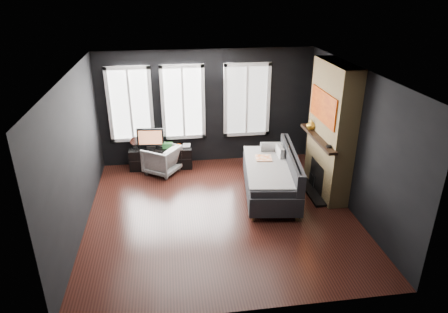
{
  "coord_description": "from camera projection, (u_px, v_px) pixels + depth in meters",
  "views": [
    {
      "loc": [
        -0.86,
        -6.5,
        4.11
      ],
      "look_at": [
        0.1,
        0.3,
        1.05
      ],
      "focal_mm": 32.0,
      "sensor_mm": 36.0,
      "label": 1
    }
  ],
  "objects": [
    {
      "name": "book",
      "position": [
        182.0,
        141.0,
        9.4
      ],
      "size": [
        0.18,
        0.04,
        0.25
      ],
      "primitive_type": "imported",
      "rotation": [
        0.0,
        0.0,
        -0.11
      ],
      "color": "#C2B89A",
      "rests_on": "media_console"
    },
    {
      "name": "mantel_clock",
      "position": [
        329.0,
        146.0,
        7.46
      ],
      "size": [
        0.11,
        0.11,
        0.04
      ],
      "primitive_type": "cylinder",
      "rotation": [
        0.0,
        0.0,
        0.04
      ],
      "color": "black",
      "rests_on": "fireplace"
    },
    {
      "name": "storage_box",
      "position": [
        168.0,
        145.0,
        9.31
      ],
      "size": [
        0.24,
        0.17,
        0.12
      ],
      "primitive_type": "cube",
      "rotation": [
        0.0,
        0.0,
        -0.13
      ],
      "color": "#2A7232",
      "rests_on": "media_console"
    },
    {
      "name": "wall_right",
      "position": [
        354.0,
        141.0,
        7.44
      ],
      "size": [
        0.02,
        5.0,
        2.7
      ],
      "primitive_type": "cube",
      "color": "black",
      "rests_on": "ground"
    },
    {
      "name": "wall_left",
      "position": [
        76.0,
        156.0,
        6.79
      ],
      "size": [
        0.02,
        5.0,
        2.7
      ],
      "primitive_type": "cube",
      "color": "black",
      "rests_on": "ground"
    },
    {
      "name": "mantel_vase",
      "position": [
        311.0,
        125.0,
        8.34
      ],
      "size": [
        0.26,
        0.27,
        0.2
      ],
      "primitive_type": "imported",
      "rotation": [
        0.0,
        0.0,
        -0.33
      ],
      "color": "gold",
      "rests_on": "fireplace"
    },
    {
      "name": "media_console",
      "position": [
        161.0,
        157.0,
        9.44
      ],
      "size": [
        1.47,
        0.51,
        0.5
      ],
      "primitive_type": null,
      "rotation": [
        0.0,
        0.0,
        -0.04
      ],
      "color": "black",
      "rests_on": "floor"
    },
    {
      "name": "ceiling",
      "position": [
        221.0,
        73.0,
        6.57
      ],
      "size": [
        5.0,
        5.0,
        0.0
      ],
      "primitive_type": "plane",
      "color": "white",
      "rests_on": "ground"
    },
    {
      "name": "wall_back",
      "position": [
        207.0,
        108.0,
        9.38
      ],
      "size": [
        5.0,
        0.02,
        2.7
      ],
      "primitive_type": "cube",
      "color": "black",
      "rests_on": "ground"
    },
    {
      "name": "stripe_pillow",
      "position": [
        280.0,
        155.0,
        8.5
      ],
      "size": [
        0.09,
        0.39,
        0.39
      ],
      "primitive_type": "cube",
      "rotation": [
        0.0,
        0.0,
        0.01
      ],
      "color": "gray",
      "rests_on": "sofa"
    },
    {
      "name": "monitor",
      "position": [
        150.0,
        137.0,
        9.21
      ],
      "size": [
        0.63,
        0.19,
        0.55
      ],
      "primitive_type": null,
      "rotation": [
        0.0,
        0.0,
        -0.09
      ],
      "color": "black",
      "rests_on": "media_console"
    },
    {
      "name": "desk_fan",
      "position": [
        135.0,
        142.0,
        9.24
      ],
      "size": [
        0.25,
        0.25,
        0.31
      ],
      "primitive_type": null,
      "rotation": [
        0.0,
        0.0,
        0.17
      ],
      "color": "gray",
      "rests_on": "media_console"
    },
    {
      "name": "windows",
      "position": [
        186.0,
        64.0,
        8.86
      ],
      "size": [
        4.0,
        0.16,
        1.76
      ],
      "primitive_type": null,
      "color": "white",
      "rests_on": "wall_back"
    },
    {
      "name": "fireplace",
      "position": [
        331.0,
        130.0,
        7.95
      ],
      "size": [
        0.7,
        1.62,
        2.7
      ],
      "primitive_type": null,
      "color": "#93724C",
      "rests_on": "floor"
    },
    {
      "name": "floor",
      "position": [
        221.0,
        213.0,
        7.66
      ],
      "size": [
        5.0,
        5.0,
        0.0
      ],
      "primitive_type": "plane",
      "color": "black",
      "rests_on": "ground"
    },
    {
      "name": "sofa",
      "position": [
        270.0,
        173.0,
        8.15
      ],
      "size": [
        1.39,
        2.34,
        0.95
      ],
      "primitive_type": null,
      "rotation": [
        0.0,
        0.0,
        -0.13
      ],
      "color": "#262629",
      "rests_on": "floor"
    },
    {
      "name": "mug",
      "position": [
        179.0,
        145.0,
        9.32
      ],
      "size": [
        0.13,
        0.12,
        0.11
      ],
      "primitive_type": "imported",
      "rotation": [
        0.0,
        0.0,
        -0.25
      ],
      "color": "#D9630C",
      "rests_on": "media_console"
    },
    {
      "name": "armchair",
      "position": [
        162.0,
        158.0,
        9.14
      ],
      "size": [
        0.92,
        0.94,
        0.71
      ],
      "primitive_type": "imported",
      "rotation": [
        0.0,
        0.0,
        -2.18
      ],
      "color": "white",
      "rests_on": "floor"
    }
  ]
}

